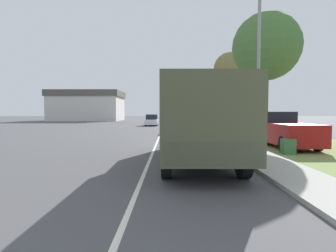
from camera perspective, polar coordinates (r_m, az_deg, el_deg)
name	(u,v)px	position (r m, az deg, el deg)	size (l,w,h in m)	color
ground_plane	(164,126)	(37.65, -0.92, 0.09)	(180.00, 180.00, 0.00)	#4C4C4F
lane_centre_stripe	(164,126)	(37.65, -0.92, 0.10)	(0.12, 120.00, 0.00)	silver
sidewalk_right	(195,125)	(37.82, 5.91, 0.18)	(1.80, 120.00, 0.12)	#ADAAA3
grass_strip_right	(226,126)	(38.51, 12.44, 0.10)	(7.00, 120.00, 0.02)	olive
military_truck	(197,119)	(10.01, 6.26, 1.43)	(2.54, 7.91, 2.95)	#474C38
car_nearest_ahead	(178,126)	(23.89, 2.30, -0.08)	(1.81, 4.45, 1.39)	silver
car_second_ahead	(152,121)	(37.62, -3.57, 1.18)	(1.77, 4.08, 1.61)	silver
car_third_ahead	(174,119)	(46.21, 1.40, 1.56)	(1.71, 4.36, 1.67)	black
car_fourth_ahead	(172,118)	(59.13, 0.99, 1.76)	(1.85, 4.81, 1.35)	maroon
pickup_truck	(283,130)	(16.08, 23.79, -0.83)	(1.91, 5.22, 1.94)	maroon
lamp_post	(254,55)	(12.59, 18.25, 14.54)	(1.69, 0.24, 7.36)	gray
tree_mid_right	(266,47)	(18.31, 20.62, 15.77)	(4.23, 4.23, 8.16)	#4C3D2D
tree_far_right	(231,70)	(27.97, 13.52, 11.81)	(3.50, 3.50, 8.03)	brown
utility_box	(288,147)	(13.13, 24.68, -4.08)	(0.55, 0.45, 0.70)	#3D7042
building_distant	(88,106)	(63.13, -17.07, 4.24)	(15.73, 10.90, 6.72)	beige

